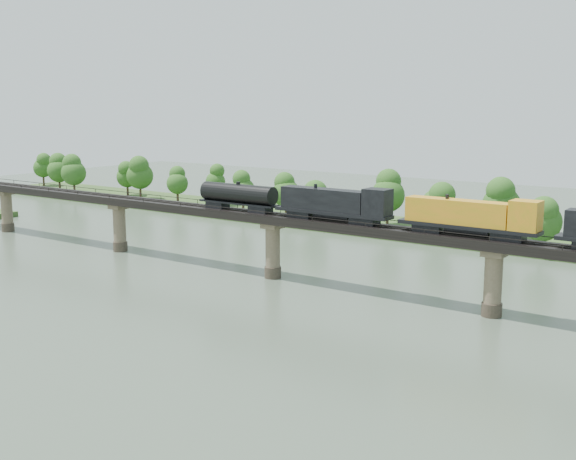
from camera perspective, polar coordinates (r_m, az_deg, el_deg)
The scene contains 6 objects.
ground at distance 107.23m, azimuth -10.92°, elevation -6.86°, with size 400.00×400.00×0.00m, color #3A4939.
far_bank at distance 174.89m, azimuth 9.65°, elevation 0.05°, with size 300.00×24.00×1.60m, color #2B461C.
bridge at distance 127.65m, azimuth -1.21°, elevation -1.41°, with size 236.00×30.00×11.50m.
bridge_superstructure at distance 126.53m, azimuth -1.22°, elevation 1.40°, with size 220.00×4.90×0.75m.
far_treeline at distance 173.48m, azimuth 6.64°, elevation 2.73°, with size 289.06×17.54×13.60m.
freight_train at distance 111.75m, azimuth 10.41°, elevation 1.38°, with size 85.88×3.35×5.91m.
Camera 1 is at (74.99, -70.08, 31.03)m, focal length 45.00 mm.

